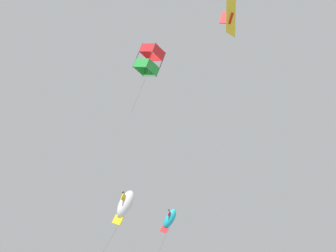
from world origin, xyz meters
The scene contains 4 objects.
kite_fish_highest centered at (-5.16, -4.28, 23.44)m, with size 2.12×1.43×4.85m.
kite_fish_near_left centered at (-2.17, -4.86, 24.23)m, with size 2.63×1.80×5.40m.
kite_delta_near_right centered at (-5.51, 5.16, 33.69)m, with size 2.29×2.97×1.96m.
kite_box_far_centre centered at (-1.75, 0.60, 32.36)m, with size 2.12×2.24×5.49m.
Camera 1 is at (7.66, 27.73, 9.62)m, focal length 58.37 mm.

